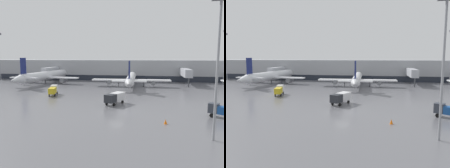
% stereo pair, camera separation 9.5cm
% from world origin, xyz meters
% --- Properties ---
extents(ground_plane, '(320.00, 320.00, 0.00)m').
position_xyz_m(ground_plane, '(0.00, 0.00, 0.00)').
color(ground_plane, slate).
extents(terminal_building, '(160.00, 31.88, 9.00)m').
position_xyz_m(terminal_building, '(0.14, 61.79, 4.50)').
color(terminal_building, '#9EA0A5').
rests_on(terminal_building, ground_plane).
extents(parked_jet_0, '(27.21, 39.82, 10.14)m').
position_xyz_m(parked_jet_0, '(-34.53, 40.69, 3.01)').
color(parked_jet_0, silver).
rests_on(parked_jet_0, ground_plane).
extents(parked_jet_1, '(27.57, 33.68, 9.30)m').
position_xyz_m(parked_jet_1, '(-0.46, 36.37, 2.83)').
color(parked_jet_1, white).
rests_on(parked_jet_1, ground_plane).
extents(service_truck_0, '(4.17, 6.02, 2.47)m').
position_xyz_m(service_truck_0, '(-1.37, 7.23, 1.55)').
color(service_truck_0, silver).
rests_on(service_truck_0, ground_plane).
extents(service_truck_1, '(4.35, 3.35, 2.41)m').
position_xyz_m(service_truck_1, '(18.38, -0.42, 1.39)').
color(service_truck_1, '#19478C').
rests_on(service_truck_1, ground_plane).
extents(service_truck_3, '(2.98, 5.86, 2.59)m').
position_xyz_m(service_truck_3, '(-19.94, 15.57, 1.49)').
color(service_truck_3, gold).
rests_on(service_truck_3, ground_plane).
extents(traffic_cone_0, '(0.52, 0.52, 0.78)m').
position_xyz_m(traffic_cone_0, '(8.80, -5.72, 0.39)').
color(traffic_cone_0, orange).
rests_on(traffic_cone_0, ground_plane).
extents(apron_light_mast_3, '(1.80, 1.80, 18.00)m').
position_xyz_m(apron_light_mast_3, '(14.29, -11.58, 14.23)').
color(apron_light_mast_3, gray).
rests_on(apron_light_mast_3, ground_plane).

